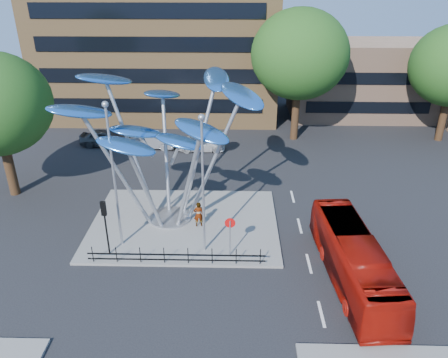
{
  "coord_description": "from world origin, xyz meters",
  "views": [
    {
      "loc": [
        2.16,
        -18.23,
        15.18
      ],
      "look_at": [
        1.62,
        4.0,
        4.31
      ],
      "focal_mm": 35.0,
      "sensor_mm": 36.0,
      "label": 1
    }
  ],
  "objects_px": {
    "no_entry_sign_island": "(230,230)",
    "pedestrian": "(199,214)",
    "tree_right": "(300,55)",
    "leaf_sculpture": "(164,120)",
    "red_bus": "(353,259)",
    "traffic_light_island": "(105,217)",
    "parked_car_mid": "(152,141)",
    "street_lamp_left": "(113,165)",
    "parked_car_right": "(201,143)",
    "parked_car_left": "(105,138)",
    "street_lamp_right": "(203,174)"
  },
  "relations": [
    {
      "from": "parked_car_left",
      "to": "street_lamp_right",
      "type": "bearing_deg",
      "value": -145.07
    },
    {
      "from": "pedestrian",
      "to": "parked_car_left",
      "type": "distance_m",
      "value": 17.16
    },
    {
      "from": "leaf_sculpture",
      "to": "traffic_light_island",
      "type": "distance_m",
      "value": 6.65
    },
    {
      "from": "tree_right",
      "to": "leaf_sculpture",
      "type": "relative_size",
      "value": 0.95
    },
    {
      "from": "leaf_sculpture",
      "to": "parked_car_mid",
      "type": "height_order",
      "value": "leaf_sculpture"
    },
    {
      "from": "street_lamp_right",
      "to": "parked_car_left",
      "type": "bearing_deg",
      "value": 121.83
    },
    {
      "from": "leaf_sculpture",
      "to": "pedestrian",
      "type": "height_order",
      "value": "leaf_sculpture"
    },
    {
      "from": "tree_right",
      "to": "leaf_sculpture",
      "type": "xyz_separation_m",
      "value": [
        -10.07,
        -15.32,
        -1.16
      ]
    },
    {
      "from": "no_entry_sign_island",
      "to": "red_bus",
      "type": "relative_size",
      "value": 0.25
    },
    {
      "from": "traffic_light_island",
      "to": "street_lamp_right",
      "type": "bearing_deg",
      "value": 5.19
    },
    {
      "from": "parked_car_mid",
      "to": "leaf_sculpture",
      "type": "bearing_deg",
      "value": -159.75
    },
    {
      "from": "tree_right",
      "to": "red_bus",
      "type": "height_order",
      "value": "tree_right"
    },
    {
      "from": "street_lamp_right",
      "to": "tree_right",
      "type": "bearing_deg",
      "value": 68.46
    },
    {
      "from": "street_lamp_left",
      "to": "traffic_light_island",
      "type": "distance_m",
      "value": 2.96
    },
    {
      "from": "leaf_sculpture",
      "to": "parked_car_left",
      "type": "bearing_deg",
      "value": 120.92
    },
    {
      "from": "tree_right",
      "to": "street_lamp_left",
      "type": "relative_size",
      "value": 1.38
    },
    {
      "from": "leaf_sculpture",
      "to": "street_lamp_right",
      "type": "relative_size",
      "value": 1.53
    },
    {
      "from": "street_lamp_left",
      "to": "red_bus",
      "type": "height_order",
      "value": "street_lamp_left"
    },
    {
      "from": "pedestrian",
      "to": "parked_car_left",
      "type": "height_order",
      "value": "pedestrian"
    },
    {
      "from": "no_entry_sign_island",
      "to": "pedestrian",
      "type": "bearing_deg",
      "value": 123.26
    },
    {
      "from": "red_bus",
      "to": "traffic_light_island",
      "type": "bearing_deg",
      "value": 167.63
    },
    {
      "from": "traffic_light_island",
      "to": "parked_car_right",
      "type": "distance_m",
      "value": 16.96
    },
    {
      "from": "traffic_light_island",
      "to": "parked_car_left",
      "type": "xyz_separation_m",
      "value": [
        -4.86,
        17.19,
        -1.83
      ]
    },
    {
      "from": "street_lamp_right",
      "to": "parked_car_mid",
      "type": "bearing_deg",
      "value": 109.78
    },
    {
      "from": "traffic_light_island",
      "to": "parked_car_mid",
      "type": "relative_size",
      "value": 0.82
    },
    {
      "from": "leaf_sculpture",
      "to": "parked_car_right",
      "type": "bearing_deg",
      "value": 84.32
    },
    {
      "from": "tree_right",
      "to": "parked_car_right",
      "type": "relative_size",
      "value": 2.74
    },
    {
      "from": "street_lamp_left",
      "to": "no_entry_sign_island",
      "type": "relative_size",
      "value": 3.59
    },
    {
      "from": "street_lamp_left",
      "to": "red_bus",
      "type": "bearing_deg",
      "value": -12.49
    },
    {
      "from": "street_lamp_left",
      "to": "parked_car_right",
      "type": "bearing_deg",
      "value": 76.64
    },
    {
      "from": "street_lamp_right",
      "to": "no_entry_sign_island",
      "type": "distance_m",
      "value": 3.64
    },
    {
      "from": "street_lamp_right",
      "to": "parked_car_mid",
      "type": "height_order",
      "value": "street_lamp_right"
    },
    {
      "from": "tree_right",
      "to": "no_entry_sign_island",
      "type": "bearing_deg",
      "value": -107.12
    },
    {
      "from": "tree_right",
      "to": "red_bus",
      "type": "distance_m",
      "value": 22.41
    },
    {
      "from": "parked_car_right",
      "to": "pedestrian",
      "type": "bearing_deg",
      "value": -179.4
    },
    {
      "from": "tree_right",
      "to": "street_lamp_left",
      "type": "distance_m",
      "value": 22.49
    },
    {
      "from": "tree_right",
      "to": "street_lamp_right",
      "type": "height_order",
      "value": "tree_right"
    },
    {
      "from": "leaf_sculpture",
      "to": "no_entry_sign_island",
      "type": "distance_m",
      "value": 7.71
    },
    {
      "from": "street_lamp_left",
      "to": "parked_car_right",
      "type": "height_order",
      "value": "street_lamp_left"
    },
    {
      "from": "leaf_sculpture",
      "to": "red_bus",
      "type": "height_order",
      "value": "leaf_sculpture"
    },
    {
      "from": "red_bus",
      "to": "parked_car_left",
      "type": "xyz_separation_m",
      "value": [
        -18.36,
        19.07,
        -0.56
      ]
    },
    {
      "from": "street_lamp_left",
      "to": "parked_car_mid",
      "type": "xyz_separation_m",
      "value": [
        -0.86,
        15.79,
        -4.67
      ]
    },
    {
      "from": "parked_car_mid",
      "to": "street_lamp_right",
      "type": "bearing_deg",
      "value": -154.6
    },
    {
      "from": "red_bus",
      "to": "leaf_sculpture",
      "type": "bearing_deg",
      "value": 145.73
    },
    {
      "from": "parked_car_left",
      "to": "parked_car_mid",
      "type": "distance_m",
      "value": 4.52
    },
    {
      "from": "red_bus",
      "to": "no_entry_sign_island",
      "type": "bearing_deg",
      "value": 159.3
    },
    {
      "from": "tree_right",
      "to": "parked_car_left",
      "type": "relative_size",
      "value": 2.64
    },
    {
      "from": "tree_right",
      "to": "street_lamp_left",
      "type": "height_order",
      "value": "tree_right"
    },
    {
      "from": "tree_right",
      "to": "no_entry_sign_island",
      "type": "distance_m",
      "value": 21.31
    },
    {
      "from": "leaf_sculpture",
      "to": "street_lamp_left",
      "type": "height_order",
      "value": "leaf_sculpture"
    }
  ]
}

